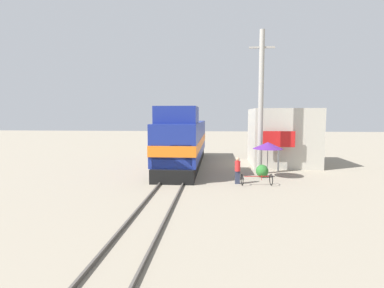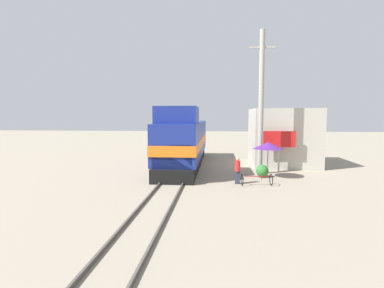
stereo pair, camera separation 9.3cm
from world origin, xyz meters
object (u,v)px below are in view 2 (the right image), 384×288
person_bystander (238,170)px  vendor_umbrella (268,146)px  utility_pole (261,102)px  locomotive (184,143)px  billboard_sign (279,141)px  bicycle (257,179)px

person_bystander → vendor_umbrella: bearing=42.7°
utility_pole → locomotive: bearing=155.3°
billboard_sign → vendor_umbrella: bearing=-115.9°
vendor_umbrella → bicycle: bearing=-113.6°
locomotive → billboard_sign: (7.49, -1.55, 0.30)m
locomotive → bicycle: (5.22, -6.46, -1.65)m
locomotive → vendor_umbrella: size_ratio=5.95×
utility_pole → bicycle: utility_pole is taller
billboard_sign → bicycle: bearing=-114.8°
utility_pole → billboard_sign: bearing=36.4°
utility_pole → person_bystander: utility_pole is taller
person_bystander → bicycle: person_bystander is taller
locomotive → billboard_sign: locomotive is taller
vendor_umbrella → person_bystander: bearing=-137.3°
utility_pole → bicycle: size_ratio=5.43×
utility_pole → vendor_umbrella: bearing=-76.6°
billboard_sign → person_bystander: (-3.41, -4.58, -1.41)m
person_bystander → bicycle: 1.31m
billboard_sign → person_bystander: bearing=-126.7°
person_bystander → locomotive: bearing=123.7°
locomotive → billboard_sign: size_ratio=4.75×
locomotive → vendor_umbrella: 7.48m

